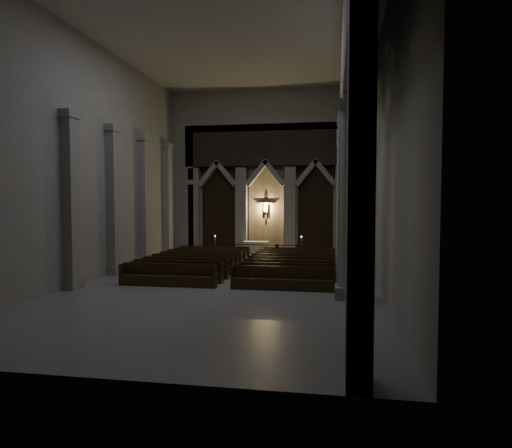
# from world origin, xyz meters

# --- Properties ---
(room) EXTENTS (24.00, 24.10, 12.00)m
(room) POSITION_xyz_m (0.00, 0.00, 7.60)
(room) COLOR gray
(room) RESTS_ON ground
(sanctuary_wall) EXTENTS (14.00, 0.77, 12.00)m
(sanctuary_wall) POSITION_xyz_m (0.00, 11.54, 6.62)
(sanctuary_wall) COLOR gray
(sanctuary_wall) RESTS_ON ground
(right_arcade) EXTENTS (1.00, 24.00, 12.00)m
(right_arcade) POSITION_xyz_m (5.50, 1.33, 7.83)
(right_arcade) COLOR gray
(right_arcade) RESTS_ON ground
(left_pilasters) EXTENTS (0.60, 13.00, 8.03)m
(left_pilasters) POSITION_xyz_m (-6.75, 3.50, 3.91)
(left_pilasters) COLOR gray
(left_pilasters) RESTS_ON ground
(sanctuary_step) EXTENTS (8.50, 2.60, 0.15)m
(sanctuary_step) POSITION_xyz_m (0.00, 10.60, 0.07)
(sanctuary_step) COLOR gray
(sanctuary_step) RESTS_ON ground
(altar) EXTENTS (1.79, 0.71, 0.91)m
(altar) POSITION_xyz_m (-0.61, 10.86, 0.61)
(altar) COLOR #BCB5A5
(altar) RESTS_ON sanctuary_step
(altar_rail) EXTENTS (5.07, 0.09, 1.00)m
(altar_rail) POSITION_xyz_m (0.00, 9.48, 0.66)
(altar_rail) COLOR black
(altar_rail) RESTS_ON ground
(candle_stand_left) EXTENTS (0.26, 0.26, 1.56)m
(candle_stand_left) POSITION_xyz_m (-3.30, 9.65, 0.42)
(candle_stand_left) COLOR #A77333
(candle_stand_left) RESTS_ON ground
(candle_stand_right) EXTENTS (0.27, 0.27, 1.60)m
(candle_stand_right) POSITION_xyz_m (2.80, 9.11, 0.44)
(candle_stand_right) COLOR #A77333
(candle_stand_right) RESTS_ON ground
(pews) EXTENTS (10.08, 8.75, 1.04)m
(pews) POSITION_xyz_m (-0.00, 2.94, 0.34)
(pews) COLOR black
(pews) RESTS_ON ground
(worshipper) EXTENTS (0.53, 0.42, 1.29)m
(worshipper) POSITION_xyz_m (1.44, 6.81, 0.64)
(worshipper) COLOR black
(worshipper) RESTS_ON ground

